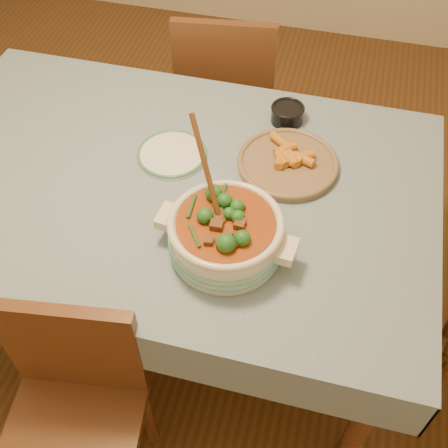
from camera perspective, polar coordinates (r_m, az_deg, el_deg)
name	(u,v)px	position (r m, az deg, el deg)	size (l,w,h in m)	color
floor	(181,307)	(2.37, -4.40, -8.45)	(4.50, 4.50, 0.00)	#4D2E16
dining_table	(169,200)	(1.84, -5.62, 2.43)	(1.68, 1.08, 0.76)	brown
stew_casserole	(226,233)	(1.52, 0.16, -0.89)	(0.40, 0.33, 0.37)	beige
white_plate	(172,154)	(1.84, -5.31, 7.09)	(0.25, 0.25, 0.02)	white
condiment_bowl	(287,113)	(1.96, 6.46, 11.14)	(0.12, 0.12, 0.06)	black
fried_plate	(288,162)	(1.80, 6.50, 6.25)	(0.40, 0.40, 0.05)	#846749
chair_far	(227,89)	(2.54, 0.27, 13.53)	(0.47, 0.47, 0.89)	brown
chair_near	(75,406)	(1.72, -14.95, -17.40)	(0.43, 0.43, 0.82)	brown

